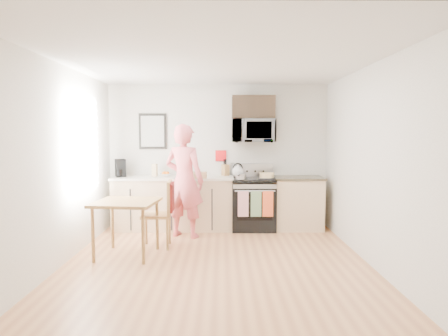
{
  "coord_description": "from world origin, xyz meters",
  "views": [
    {
      "loc": [
        0.08,
        -5.06,
        1.7
      ],
      "look_at": [
        0.1,
        1.0,
        1.18
      ],
      "focal_mm": 32.0,
      "sensor_mm": 36.0,
      "label": 1
    }
  ],
  "objects_px": {
    "range": "(253,205)",
    "chair": "(166,205)",
    "microwave": "(253,131)",
    "cake": "(267,176)",
    "person": "(184,181)",
    "dining_table": "(126,207)"
  },
  "relations": [
    {
      "from": "cake",
      "to": "microwave",
      "type": "bearing_deg",
      "value": 134.23
    },
    {
      "from": "person",
      "to": "dining_table",
      "type": "distance_m",
      "value": 1.28
    },
    {
      "from": "range",
      "to": "person",
      "type": "distance_m",
      "value": 1.38
    },
    {
      "from": "cake",
      "to": "chair",
      "type": "bearing_deg",
      "value": -147.98
    },
    {
      "from": "dining_table",
      "to": "chair",
      "type": "distance_m",
      "value": 0.64
    },
    {
      "from": "range",
      "to": "chair",
      "type": "xyz_separation_m",
      "value": [
        -1.4,
        -1.15,
        0.21
      ]
    },
    {
      "from": "cake",
      "to": "range",
      "type": "bearing_deg",
      "value": 150.48
    },
    {
      "from": "microwave",
      "to": "cake",
      "type": "xyz_separation_m",
      "value": [
        0.23,
        -0.23,
        -0.79
      ]
    },
    {
      "from": "microwave",
      "to": "cake",
      "type": "bearing_deg",
      "value": -45.77
    },
    {
      "from": "range",
      "to": "person",
      "type": "bearing_deg",
      "value": -155.98
    },
    {
      "from": "microwave",
      "to": "dining_table",
      "type": "xyz_separation_m",
      "value": [
        -1.89,
        -1.66,
        -1.07
      ]
    },
    {
      "from": "range",
      "to": "dining_table",
      "type": "distance_m",
      "value": 2.46
    },
    {
      "from": "microwave",
      "to": "chair",
      "type": "distance_m",
      "value": 2.18
    },
    {
      "from": "person",
      "to": "dining_table",
      "type": "xyz_separation_m",
      "value": [
        -0.71,
        -1.03,
        -0.25
      ]
    },
    {
      "from": "person",
      "to": "chair",
      "type": "xyz_separation_m",
      "value": [
        -0.22,
        -0.62,
        -0.28
      ]
    },
    {
      "from": "range",
      "to": "cake",
      "type": "relative_size",
      "value": 3.78
    },
    {
      "from": "person",
      "to": "chair",
      "type": "distance_m",
      "value": 0.72
    },
    {
      "from": "dining_table",
      "to": "cake",
      "type": "relative_size",
      "value": 2.69
    },
    {
      "from": "range",
      "to": "person",
      "type": "relative_size",
      "value": 0.62
    },
    {
      "from": "microwave",
      "to": "person",
      "type": "relative_size",
      "value": 0.41
    },
    {
      "from": "chair",
      "to": "cake",
      "type": "xyz_separation_m",
      "value": [
        1.63,
        1.02,
        0.32
      ]
    },
    {
      "from": "dining_table",
      "to": "range",
      "type": "bearing_deg",
      "value": 39.54
    }
  ]
}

